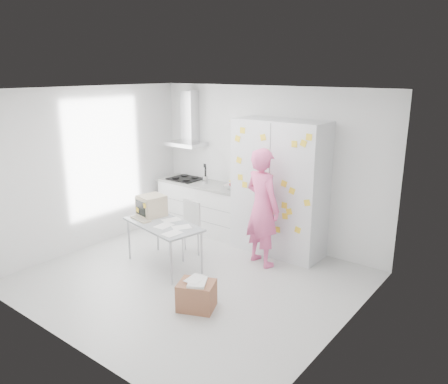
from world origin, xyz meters
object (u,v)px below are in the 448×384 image
Objects in this scene: cardboard_box at (197,295)px; chair at (187,225)px; person at (262,207)px; desk at (155,213)px.

chair is at bearing 136.29° from cardboard_box.
chair is (-1.15, -0.46, -0.41)m from person.
chair is (0.23, 0.46, -0.27)m from desk.
cardboard_box is at bearing -15.11° from desk.
person reaches higher than chair.
person is 2.04× the size of chair.
person reaches higher than desk.
person is 1.31× the size of desk.
desk is 0.59m from chair.
person is 1.67m from desk.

